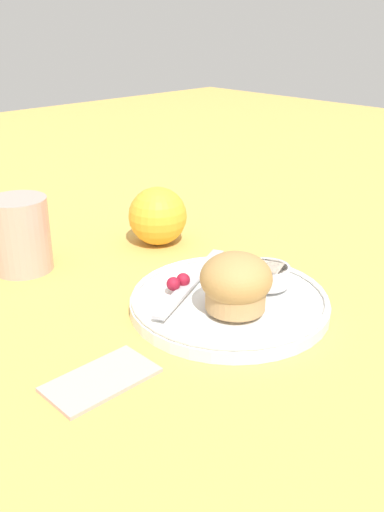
% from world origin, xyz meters
% --- Properties ---
extents(ground_plane, '(3.00, 3.00, 0.00)m').
position_xyz_m(ground_plane, '(0.00, 0.00, 0.00)').
color(ground_plane, tan).
extents(plate, '(0.23, 0.23, 0.02)m').
position_xyz_m(plate, '(-0.02, -0.02, 0.01)').
color(plate, white).
rests_on(plate, ground_plane).
extents(muffin, '(0.08, 0.08, 0.06)m').
position_xyz_m(muffin, '(-0.04, -0.04, 0.05)').
color(muffin, tan).
rests_on(muffin, plate).
extents(cream_ramekin, '(0.05, 0.05, 0.02)m').
position_xyz_m(cream_ramekin, '(0.03, -0.03, 0.03)').
color(cream_ramekin, silver).
rests_on(cream_ramekin, plate).
extents(berry_pair, '(0.03, 0.02, 0.02)m').
position_xyz_m(berry_pair, '(-0.05, 0.03, 0.03)').
color(berry_pair, maroon).
rests_on(berry_pair, plate).
extents(butter_knife, '(0.19, 0.10, 0.00)m').
position_xyz_m(butter_knife, '(-0.03, 0.03, 0.02)').
color(butter_knife, '#B7B7BC').
rests_on(butter_knife, plate).
extents(orange_fruit, '(0.09, 0.09, 0.09)m').
position_xyz_m(orange_fruit, '(0.06, 0.20, 0.04)').
color(orange_fruit, '#F4A82D').
rests_on(orange_fruit, ground_plane).
extents(juice_glass, '(0.08, 0.08, 0.10)m').
position_xyz_m(juice_glass, '(-0.14, 0.25, 0.05)').
color(juice_glass, '#E5998C').
rests_on(juice_glass, ground_plane).
extents(folded_napkin, '(0.11, 0.06, 0.01)m').
position_xyz_m(folded_napkin, '(-0.21, -0.03, 0.00)').
color(folded_napkin, '#D19E93').
rests_on(folded_napkin, ground_plane).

